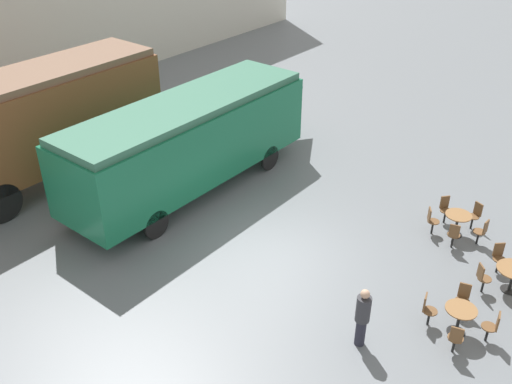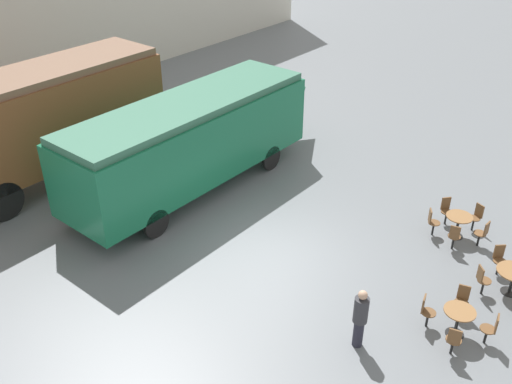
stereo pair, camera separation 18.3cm
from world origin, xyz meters
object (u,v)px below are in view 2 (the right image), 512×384
at_px(passenger_coach_wooden, 44,116).
at_px(cafe_table_far, 459,221).
at_px(streamlined_locomotive, 206,131).
at_px(cafe_table_mid, 459,317).
at_px(visitor_person, 360,317).

height_order(passenger_coach_wooden, cafe_table_far, passenger_coach_wooden).
bearing_deg(cafe_table_far, streamlined_locomotive, 105.01).
height_order(passenger_coach_wooden, streamlined_locomotive, passenger_coach_wooden).
xyz_separation_m(passenger_coach_wooden, cafe_table_mid, (1.63, -14.05, -1.80)).
distance_m(passenger_coach_wooden, cafe_table_far, 13.73).
bearing_deg(cafe_table_mid, streamlined_locomotive, 79.97).
relative_size(cafe_table_far, visitor_person, 0.48).
xyz_separation_m(cafe_table_far, visitor_person, (-5.71, 0.00, 0.33)).
bearing_deg(visitor_person, streamlined_locomotive, 66.72).
relative_size(streamlined_locomotive, cafe_table_mid, 14.93).
relative_size(passenger_coach_wooden, cafe_table_mid, 11.23).
distance_m(cafe_table_mid, cafe_table_far, 4.25).
height_order(streamlined_locomotive, cafe_table_far, streamlined_locomotive).
height_order(streamlined_locomotive, visitor_person, streamlined_locomotive).
bearing_deg(visitor_person, cafe_table_mid, -42.52).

